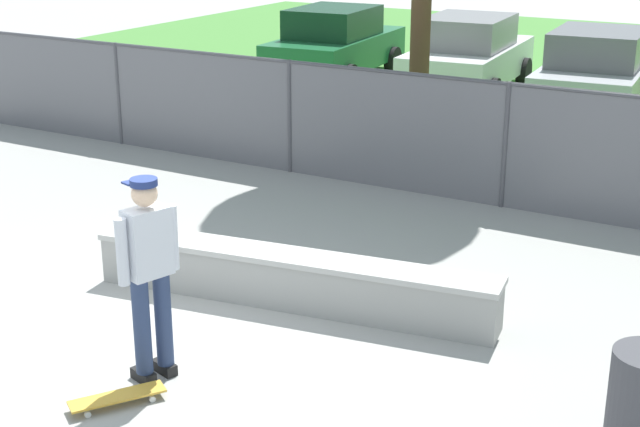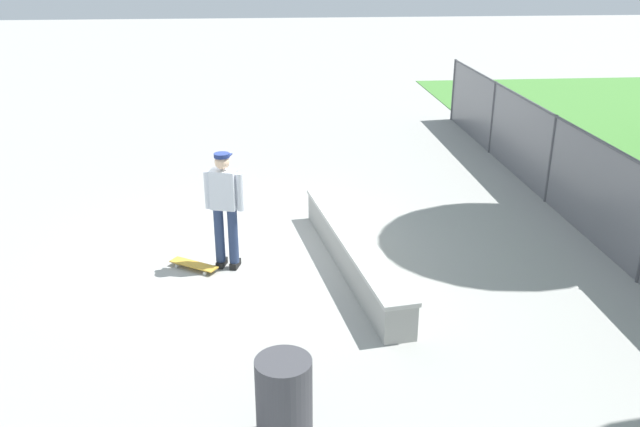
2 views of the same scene
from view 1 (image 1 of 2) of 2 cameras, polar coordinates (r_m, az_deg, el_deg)
The scene contains 9 objects.
ground_plane at distance 9.17m, azimuth -11.29°, elevation -7.54°, with size 80.00×80.00×0.00m, color #9E9E99.
grass_strip at distance 23.00m, azimuth 15.70°, elevation 8.21°, with size 28.98×20.00×0.02m, color #478438.
concrete_ledge at distance 9.60m, azimuth -1.76°, elevation -4.06°, with size 4.38×1.12×0.56m.
skateboarder at distance 8.00m, azimuth -10.46°, elevation -3.42°, with size 0.37×0.58×1.84m.
skateboard at distance 8.06m, azimuth -12.36°, elevation -10.97°, with size 0.60×0.78×0.09m.
chainlink_fence at distance 13.28m, azimuth 4.39°, elevation 5.45°, with size 17.05×0.07×1.73m.
car_green at distance 21.40m, azimuth 0.94°, elevation 10.40°, with size 2.28×4.33×1.66m.
car_white at distance 20.09m, azimuth 9.09°, elevation 9.60°, with size 2.28×4.33×1.66m.
car_silver at distance 18.58m, azimuth 16.67°, elevation 8.29°, with size 2.28×4.33×1.66m.
Camera 1 is at (5.56, -6.07, 4.04)m, focal length 52.04 mm.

